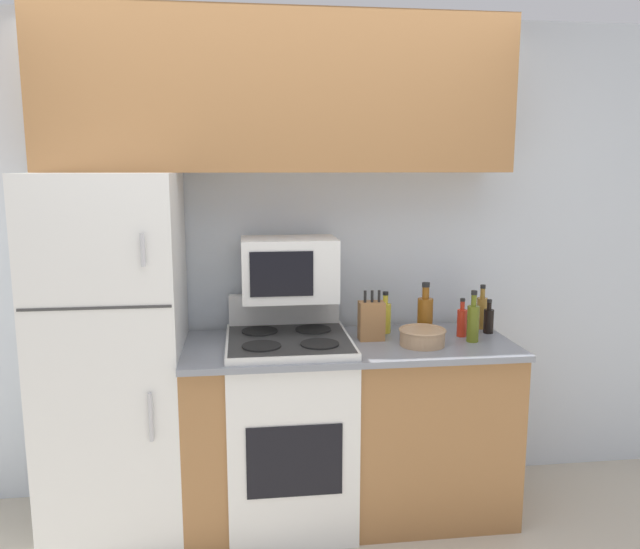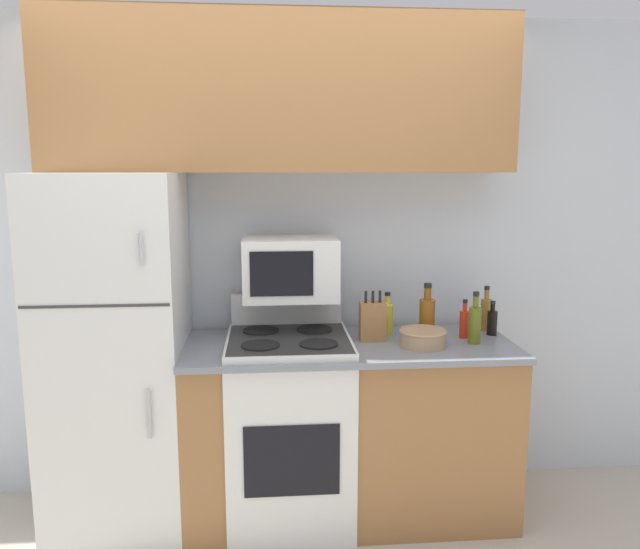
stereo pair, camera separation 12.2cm
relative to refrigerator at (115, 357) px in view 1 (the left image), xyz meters
The scene contains 14 objects.
wall_back 0.98m from the refrigerator, 23.97° to the left, with size 8.00×0.05×2.55m.
lower_cabinets 1.22m from the refrigerator, ahead, with size 1.63×0.66×0.92m.
refrigerator is the anchor object (origin of this frame).
upper_cabinets 1.50m from the refrigerator, 10.97° to the left, with size 2.28×0.36×0.75m.
stove 0.92m from the refrigerator, ahead, with size 0.61×0.64×1.11m.
microwave 0.95m from the refrigerator, ahead, with size 0.48×0.32×0.31m.
knife_block 1.27m from the refrigerator, ahead, with size 0.13×0.08×0.26m.
bowl 1.49m from the refrigerator, ahead, with size 0.23×0.23×0.08m.
bottle_hot_sauce 1.74m from the refrigerator, ahead, with size 0.05×0.05×0.20m.
bottle_vinegar 1.91m from the refrigerator, ahead, with size 0.06×0.06×0.24m.
bottle_whiskey 1.56m from the refrigerator, ahead, with size 0.08×0.08×0.28m.
bottle_soy_sauce 1.90m from the refrigerator, ahead, with size 0.05×0.05×0.18m.
bottle_olive_oil 1.76m from the refrigerator, ahead, with size 0.06×0.06×0.26m.
bottle_cooking_spray 1.37m from the refrigerator, ahead, with size 0.06×0.06×0.22m.
Camera 1 is at (-0.20, -2.66, 1.77)m, focal length 35.00 mm.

